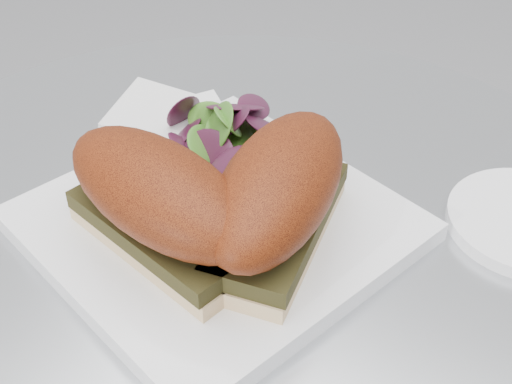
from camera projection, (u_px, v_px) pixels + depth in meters
plate at (217, 225)px, 0.54m from camera, size 0.30×0.30×0.02m
sandwich_left at (160, 201)px, 0.49m from camera, size 0.18×0.10×0.08m
sandwich_right at (278, 195)px, 0.49m from camera, size 0.11×0.18×0.08m
salad at (229, 130)px, 0.58m from camera, size 0.12×0.12×0.05m
napkin at (173, 139)px, 0.63m from camera, size 0.11×0.11×0.02m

